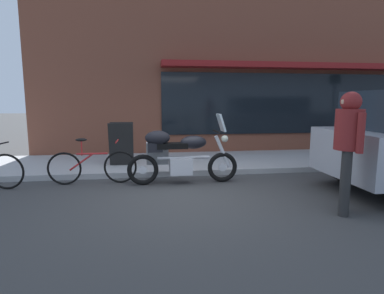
{
  "coord_description": "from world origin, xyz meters",
  "views": [
    {
      "loc": [
        -0.66,
        -5.25,
        1.62
      ],
      "look_at": [
        0.2,
        0.96,
        0.7
      ],
      "focal_mm": 29.17,
      "sensor_mm": 36.0,
      "label": 1
    }
  ],
  "objects_px": {
    "touring_motorcycle": "(176,154)",
    "pedestrian_walking": "(348,138)",
    "sandwich_board_sign": "(121,144)",
    "parked_bicycle": "(92,166)"
  },
  "relations": [
    {
      "from": "pedestrian_walking",
      "to": "sandwich_board_sign",
      "type": "bearing_deg",
      "value": 134.96
    },
    {
      "from": "parked_bicycle",
      "to": "pedestrian_walking",
      "type": "xyz_separation_m",
      "value": [
        3.9,
        -2.22,
        0.75
      ]
    },
    {
      "from": "pedestrian_walking",
      "to": "sandwich_board_sign",
      "type": "distance_m",
      "value": 4.88
    },
    {
      "from": "touring_motorcycle",
      "to": "parked_bicycle",
      "type": "height_order",
      "value": "touring_motorcycle"
    },
    {
      "from": "touring_motorcycle",
      "to": "parked_bicycle",
      "type": "relative_size",
      "value": 1.28
    },
    {
      "from": "touring_motorcycle",
      "to": "sandwich_board_sign",
      "type": "relative_size",
      "value": 2.19
    },
    {
      "from": "touring_motorcycle",
      "to": "sandwich_board_sign",
      "type": "bearing_deg",
      "value": 130.2
    },
    {
      "from": "touring_motorcycle",
      "to": "pedestrian_walking",
      "type": "xyz_separation_m",
      "value": [
        2.25,
        -2.04,
        0.52
      ]
    },
    {
      "from": "parked_bicycle",
      "to": "sandwich_board_sign",
      "type": "relative_size",
      "value": 1.71
    },
    {
      "from": "sandwich_board_sign",
      "to": "parked_bicycle",
      "type": "bearing_deg",
      "value": -110.93
    }
  ]
}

